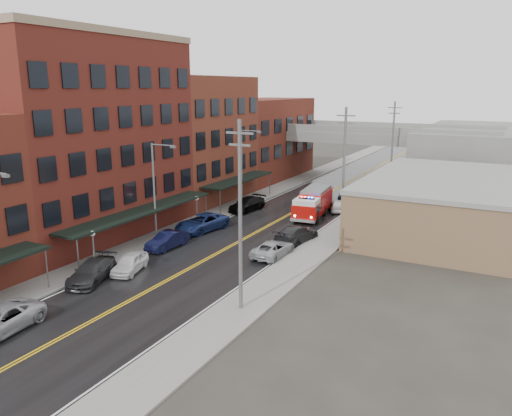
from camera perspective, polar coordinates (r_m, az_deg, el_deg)
The scene contains 30 objects.
road at distance 47.98m, azimuth -0.40°, elevation -3.03°, with size 11.00×160.00×0.02m, color black.
sidewalk_left at distance 51.68m, azimuth -7.56°, elevation -1.85°, with size 3.00×160.00×0.15m, color slate.
sidewalk_right at distance 45.13m, azimuth 7.82°, elevation -4.17°, with size 3.00×160.00×0.15m, color slate.
curb_left at distance 50.77m, azimuth -6.03°, elevation -2.08°, with size 0.30×160.00×0.15m, color gray.
curb_right at distance 45.68m, azimuth 5.87°, elevation -3.89°, with size 0.30×160.00×0.15m, color gray.
brick_building_b at distance 48.69m, azimuth -18.55°, elevation 7.31°, with size 9.00×20.00×18.00m, color maroon.
brick_building_c at distance 62.18m, azimuth -6.72°, elevation 7.78°, with size 9.00×15.00×15.00m, color maroon.
brick_building_far at distance 77.32m, azimuth 0.72°, elevation 7.91°, with size 9.00×20.00×12.00m, color maroon.
tan_building at distance 52.06m, azimuth 20.79°, elevation 0.23°, with size 14.00×22.00×5.00m, color #856647.
right_far_block at distance 81.17m, azimuth 25.07°, elevation 5.48°, with size 18.00×30.00×8.00m, color slate.
awning_1 at distance 45.74m, azimuth -12.92°, elevation -0.35°, with size 2.60×18.00×3.09m.
awning_2 at distance 59.75m, azimuth -1.98°, elevation 3.25°, with size 2.60×13.00×3.09m.
globe_lamp_1 at distance 40.32m, azimuth -18.14°, elevation -3.60°, with size 0.44×0.44×3.12m.
globe_lamp_2 at distance 50.62m, azimuth -6.80°, elevation 0.46°, with size 0.44×0.44×3.12m.
street_lamp_1 at distance 45.42m, azimuth -11.34°, elevation 2.47°, with size 2.64×0.22×9.00m.
street_lamp_2 at distance 58.50m, azimuth -1.44°, elevation 5.22°, with size 2.64×0.22×9.00m.
utility_pole_0 at distance 30.28m, azimuth -1.82°, elevation -0.70°, with size 1.80×0.24×12.00m.
utility_pole_1 at distance 48.34m, azimuth 10.00°, elevation 4.55°, with size 1.80×0.24×12.00m.
utility_pole_2 at distance 67.50m, azimuth 15.31°, elevation 6.84°, with size 1.80×0.24×12.00m.
overpass at distance 76.07m, azimuth 11.15°, elevation 7.55°, with size 40.00×10.00×7.50m.
fire_truck at distance 54.53m, azimuth 6.53°, elevation 0.65°, with size 4.00×8.30×2.94m.
parked_car_left_3 at distance 38.50m, azimuth -18.25°, elevation -6.89°, with size 2.09×5.13×1.49m, color #272729.
parked_car_left_4 at distance 39.57m, azimuth -14.23°, elevation -6.12°, with size 1.65×4.11×1.40m, color white.
parked_car_left_5 at distance 44.42m, azimuth -10.10°, elevation -3.66°, with size 1.56×4.46×1.47m, color black.
parked_car_left_6 at distance 49.26m, azimuth -6.20°, elevation -1.68°, with size 2.72×5.90×1.64m, color navy.
parked_car_left_7 at distance 56.87m, azimuth -1.04°, elevation 0.43°, with size 2.13×5.25×1.52m, color black.
parked_car_right_0 at distance 41.75m, azimuth 1.97°, elevation -4.67°, with size 2.23×4.83×1.34m, color #9FA2A7.
parked_car_right_1 at distance 45.66m, azimuth 4.64°, elevation -2.96°, with size 2.15×5.29×1.53m, color #27272A.
parked_car_right_2 at distance 57.44m, azimuth 9.38°, elevation 0.29°, with size 1.60×3.97×1.35m, color silver.
parked_car_right_3 at distance 62.37m, azimuth 10.47°, elevation 1.35°, with size 1.52×4.36×1.44m, color black.
Camera 1 is at (21.72, -10.48, 13.86)m, focal length 35.00 mm.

